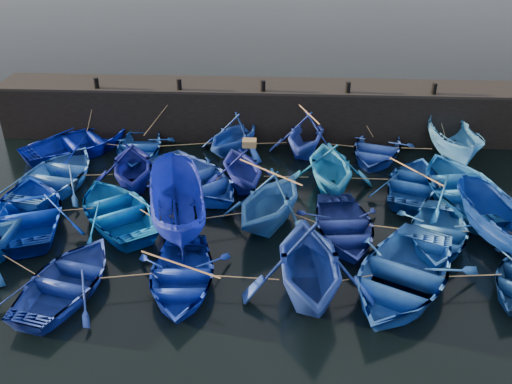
{
  "coord_description": "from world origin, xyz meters",
  "views": [
    {
      "loc": [
        1.01,
        -16.31,
        11.7
      ],
      "look_at": [
        0.0,
        3.2,
        0.7
      ],
      "focal_mm": 40.0,
      "sensor_mm": 36.0,
      "label": 1
    }
  ],
  "objects_px": {
    "boat_13": "(30,210)",
    "wooden_crate": "(249,143)",
    "boat_8": "(195,179)",
    "boat_0": "(79,143)"
  },
  "relations": [
    {
      "from": "boat_0",
      "to": "boat_13",
      "type": "xyz_separation_m",
      "value": [
        0.14,
        -6.19,
        0.01
      ]
    },
    {
      "from": "boat_8",
      "to": "wooden_crate",
      "type": "xyz_separation_m",
      "value": [
        2.25,
        0.41,
        1.51
      ]
    },
    {
      "from": "boat_13",
      "to": "wooden_crate",
      "type": "distance_m",
      "value": 8.87
    },
    {
      "from": "boat_13",
      "to": "wooden_crate",
      "type": "xyz_separation_m",
      "value": [
        8.12,
        3.24,
        1.51
      ]
    },
    {
      "from": "boat_0",
      "to": "boat_8",
      "type": "height_order",
      "value": "boat_8"
    },
    {
      "from": "boat_8",
      "to": "boat_13",
      "type": "height_order",
      "value": "boat_8"
    },
    {
      "from": "boat_8",
      "to": "wooden_crate",
      "type": "height_order",
      "value": "wooden_crate"
    },
    {
      "from": "wooden_crate",
      "to": "boat_0",
      "type": "bearing_deg",
      "value": 160.29
    },
    {
      "from": "boat_0",
      "to": "boat_13",
      "type": "relative_size",
      "value": 0.99
    },
    {
      "from": "boat_0",
      "to": "boat_8",
      "type": "xyz_separation_m",
      "value": [
        6.01,
        -3.37,
        0.01
      ]
    }
  ]
}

